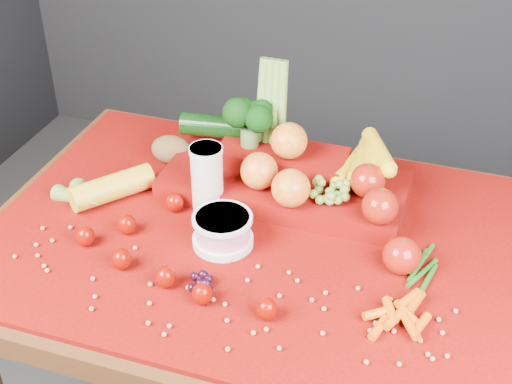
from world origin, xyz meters
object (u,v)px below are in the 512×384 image
(table, at_px, (253,273))
(produce_mound, at_px, (293,172))
(milk_glass, at_px, (207,177))
(yogurt_bowl, at_px, (223,229))

(table, bearing_deg, produce_mound, 76.36)
(milk_glass, distance_m, yogurt_bowl, 0.13)
(table, distance_m, yogurt_bowl, 0.16)
(table, height_order, yogurt_bowl, yogurt_bowl)
(table, relative_size, milk_glass, 7.35)
(table, xyz_separation_m, yogurt_bowl, (-0.05, -0.05, 0.14))
(milk_glass, relative_size, produce_mound, 0.25)
(yogurt_bowl, distance_m, produce_mound, 0.22)
(table, relative_size, produce_mound, 1.87)
(yogurt_bowl, bearing_deg, table, 47.96)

